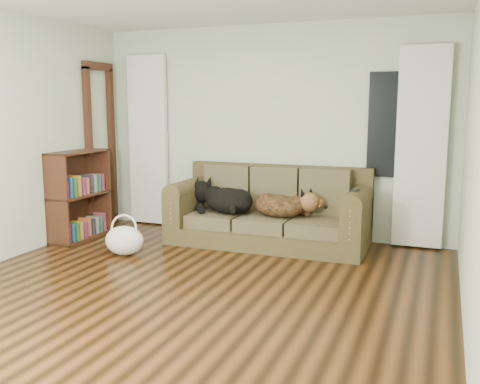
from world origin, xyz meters
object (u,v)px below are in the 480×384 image
(tote_bag, at_px, (124,241))
(dog_shepherd, at_px, (283,205))
(bookshelf, at_px, (80,198))
(dog_black_lab, at_px, (225,201))
(sofa, at_px, (268,207))

(tote_bag, bearing_deg, dog_shepherd, 33.25)
(bookshelf, bearing_deg, tote_bag, -23.15)
(dog_black_lab, distance_m, tote_bag, 1.31)
(sofa, bearing_deg, dog_shepherd, -6.32)
(dog_black_lab, height_order, dog_shepherd, dog_black_lab)
(sofa, relative_size, dog_black_lab, 3.19)
(dog_black_lab, bearing_deg, dog_shepherd, 33.75)
(dog_shepherd, relative_size, bookshelf, 0.59)
(bookshelf, bearing_deg, dog_shepherd, 15.37)
(dog_shepherd, xyz_separation_m, tote_bag, (-1.50, -0.99, -0.33))
(sofa, xyz_separation_m, dog_black_lab, (-0.54, -0.01, 0.03))
(sofa, xyz_separation_m, bookshelf, (-2.24, -0.56, 0.05))
(tote_bag, height_order, bookshelf, bookshelf)
(dog_black_lab, relative_size, dog_shepherd, 1.14)
(dog_shepherd, relative_size, tote_bag, 1.43)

